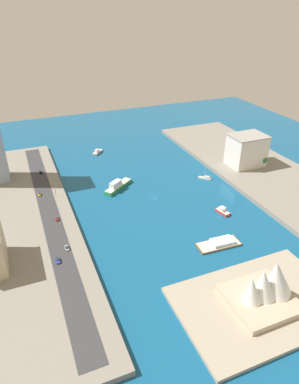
# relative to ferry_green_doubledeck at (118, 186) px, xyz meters

# --- Properties ---
(ground_plane) EXTENTS (440.00, 440.00, 0.00)m
(ground_plane) POSITION_rel_ferry_green_doubledeck_xyz_m (-20.89, 20.52, -2.42)
(ground_plane) COLOR #145684
(quay_west) EXTENTS (70.00, 240.00, 3.18)m
(quay_west) POSITION_rel_ferry_green_doubledeck_xyz_m (-114.78, 20.52, -0.83)
(quay_west) COLOR gray
(quay_west) RESTS_ON ground_plane
(quay_east) EXTENTS (70.00, 240.00, 3.18)m
(quay_east) POSITION_rel_ferry_green_doubledeck_xyz_m (73.00, 20.52, -0.83)
(quay_east) COLOR gray
(quay_east) RESTS_ON ground_plane
(peninsula_point) EXTENTS (75.98, 49.75, 2.00)m
(peninsula_point) POSITION_rel_ferry_green_doubledeck_xyz_m (-26.23, 130.13, -1.42)
(peninsula_point) COLOR #A89E89
(peninsula_point) RESTS_ON ground_plane
(road_strip) EXTENTS (11.48, 228.00, 0.15)m
(road_strip) POSITION_rel_ferry_green_doubledeck_xyz_m (52.05, 20.52, 0.84)
(road_strip) COLOR #38383D
(road_strip) RESTS_ON quay_east
(ferry_green_doubledeck) EXTENTS (25.79, 20.97, 7.10)m
(ferry_green_doubledeck) POSITION_rel_ferry_green_doubledeck_xyz_m (0.00, 0.00, 0.00)
(ferry_green_doubledeck) COLOR #2D8C4C
(ferry_green_doubledeck) RESTS_ON ground_plane
(yacht_sleek_gray) EXTENTS (11.65, 11.86, 4.05)m
(yacht_sleek_gray) POSITION_rel_ferry_green_doubledeck_xyz_m (-3.21, -70.90, -1.07)
(yacht_sleek_gray) COLOR #999EA3
(yacht_sleek_gray) RESTS_ON ground_plane
(barge_flat_brown) EXTENTS (26.14, 10.83, 3.05)m
(barge_flat_brown) POSITION_rel_ferry_green_doubledeck_xyz_m (-33.44, 85.87, -1.22)
(barge_flat_brown) COLOR brown
(barge_flat_brown) RESTS_ON ground_plane
(tugboat_red) EXTENTS (6.33, 11.52, 4.09)m
(tugboat_red) POSITION_rel_ferry_green_doubledeck_xyz_m (-53.45, 57.97, -0.94)
(tugboat_red) COLOR red
(tugboat_red) RESTS_ON ground_plane
(sailboat_small_white) EXTENTS (9.03, 8.68, 13.15)m
(sailboat_small_white) POSITION_rel_ferry_green_doubledeck_xyz_m (-67.77, 10.88, -1.37)
(sailboat_small_white) COLOR white
(sailboat_small_white) RESTS_ON ground_plane
(hotel_broad_white) EXTENTS (28.49, 22.14, 25.36)m
(hotel_broad_white) POSITION_rel_ferry_green_doubledeck_xyz_m (-108.12, 5.59, 13.47)
(hotel_broad_white) COLOR silver
(hotel_broad_white) RESTS_ON quay_west
(hatchback_blue) EXTENTS (1.90, 4.88, 1.74)m
(hatchback_blue) POSITION_rel_ferry_green_doubledeck_xyz_m (54.63, 68.98, 1.75)
(hatchback_blue) COLOR black
(hatchback_blue) RESTS_ON road_strip
(van_white) EXTENTS (2.10, 4.34, 1.48)m
(van_white) POSITION_rel_ferry_green_doubledeck_xyz_m (48.34, 60.58, 1.64)
(van_white) COLOR black
(van_white) RESTS_ON road_strip
(pickup_red) EXTENTS (1.93, 4.75, 1.41)m
(pickup_red) POSITION_rel_ferry_green_doubledeck_xyz_m (48.77, 29.43, 1.62)
(pickup_red) COLOR black
(pickup_red) RESTS_ON road_strip
(taxi_yellow_cab) EXTENTS (1.84, 4.83, 1.67)m
(taxi_yellow_cab) POSITION_rel_ferry_green_doubledeck_xyz_m (55.42, -6.07, 1.72)
(taxi_yellow_cab) COLOR black
(taxi_yellow_cab) RESTS_ON road_strip
(suv_black) EXTENTS (1.93, 4.78, 1.57)m
(suv_black) POSITION_rel_ferry_green_doubledeck_xyz_m (50.17, -41.46, 1.69)
(suv_black) COLOR black
(suv_black) RESTS_ON road_strip
(traffic_light_waterfront) EXTENTS (0.36, 0.36, 6.50)m
(traffic_light_waterfront) POSITION_rel_ferry_green_doubledeck_xyz_m (44.83, -0.38, 5.10)
(traffic_light_waterfront) COLOR black
(traffic_light_waterfront) RESTS_ON quay_east
(opera_landmark) EXTENTS (29.75, 28.37, 22.49)m
(opera_landmark) POSITION_rel_ferry_green_doubledeck_xyz_m (-28.09, 130.13, 8.21)
(opera_landmark) COLOR #BCAD93
(opera_landmark) RESTS_ON peninsula_point
(park_tree_cluster) EXTENTS (11.27, 21.49, 9.23)m
(park_tree_cluster) POSITION_rel_ferry_green_doubledeck_xyz_m (-118.58, 6.24, 6.33)
(park_tree_cluster) COLOR brown
(park_tree_cluster) RESTS_ON quay_west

